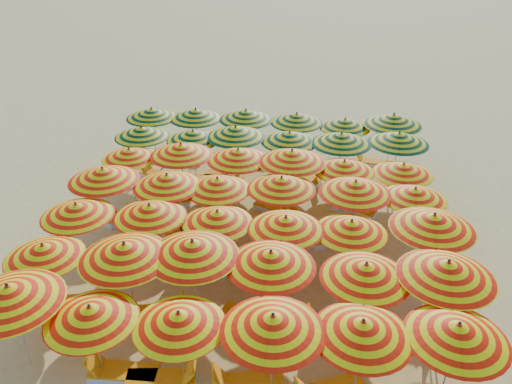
# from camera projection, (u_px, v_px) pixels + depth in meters

# --- Properties ---
(ground) EXTENTS (120.00, 120.00, 0.00)m
(ground) POSITION_uv_depth(u_px,v_px,m) (254.00, 238.00, 17.84)
(ground) COLOR #EACA68
(ground) RESTS_ON ground
(umbrella_0) EXTENTS (3.09, 3.09, 2.67)m
(umbrella_0) POSITION_uv_depth(u_px,v_px,m) (9.00, 294.00, 11.69)
(umbrella_0) COLOR silver
(umbrella_0) RESTS_ON ground
(umbrella_1) EXTENTS (2.76, 2.76, 2.35)m
(umbrella_1) POSITION_uv_depth(u_px,v_px,m) (90.00, 313.00, 11.52)
(umbrella_1) COLOR silver
(umbrella_1) RESTS_ON ground
(umbrella_2) EXTENTS (2.87, 2.87, 2.32)m
(umbrella_2) POSITION_uv_depth(u_px,v_px,m) (179.00, 320.00, 11.38)
(umbrella_2) COLOR silver
(umbrella_2) RESTS_ON ground
(umbrella_3) EXTENTS (2.88, 2.88, 2.54)m
(umbrella_3) POSITION_uv_depth(u_px,v_px,m) (273.00, 323.00, 11.01)
(umbrella_3) COLOR silver
(umbrella_3) RESTS_ON ground
(umbrella_4) EXTENTS (2.70, 2.70, 2.44)m
(umbrella_4) POSITION_uv_depth(u_px,v_px,m) (363.00, 329.00, 11.00)
(umbrella_4) COLOR silver
(umbrella_4) RESTS_ON ground
(umbrella_5) EXTENTS (2.68, 2.68, 2.46)m
(umbrella_5) POSITION_uv_depth(u_px,v_px,m) (458.00, 332.00, 10.89)
(umbrella_5) COLOR silver
(umbrella_5) RESTS_ON ground
(umbrella_6) EXTENTS (2.38, 2.38, 2.33)m
(umbrella_6) POSITION_uv_depth(u_px,v_px,m) (44.00, 251.00, 13.67)
(umbrella_6) COLOR silver
(umbrella_6) RESTS_ON ground
(umbrella_7) EXTENTS (3.21, 3.21, 2.66)m
(umbrella_7) POSITION_uv_depth(u_px,v_px,m) (125.00, 251.00, 13.18)
(umbrella_7) COLOR silver
(umbrella_7) RESTS_ON ground
(umbrella_8) EXTENTS (3.30, 3.30, 2.66)m
(umbrella_8) POSITION_uv_depth(u_px,v_px,m) (193.00, 249.00, 13.28)
(umbrella_8) COLOR silver
(umbrella_8) RESTS_ON ground
(umbrella_9) EXTENTS (3.01, 3.01, 2.56)m
(umbrella_9) POSITION_uv_depth(u_px,v_px,m) (271.00, 259.00, 13.03)
(umbrella_9) COLOR silver
(umbrella_9) RESTS_ON ground
(umbrella_10) EXTENTS (2.70, 2.70, 2.49)m
(umbrella_10) POSITION_uv_depth(u_px,v_px,m) (366.00, 271.00, 12.69)
(umbrella_10) COLOR silver
(umbrella_10) RESTS_ON ground
(umbrella_11) EXTENTS (3.01, 3.01, 2.65)m
(umbrella_11) POSITION_uv_depth(u_px,v_px,m) (447.00, 269.00, 12.52)
(umbrella_11) COLOR silver
(umbrella_11) RESTS_ON ground
(umbrella_12) EXTENTS (3.01, 3.01, 2.40)m
(umbrella_12) POSITION_uv_depth(u_px,v_px,m) (77.00, 210.00, 15.45)
(umbrella_12) COLOR silver
(umbrella_12) RESTS_ON ground
(umbrella_13) EXTENTS (2.78, 2.78, 2.41)m
(umbrella_13) POSITION_uv_depth(u_px,v_px,m) (150.00, 211.00, 15.39)
(umbrella_13) COLOR silver
(umbrella_13) RESTS_ON ground
(umbrella_14) EXTENTS (2.59, 2.59, 2.32)m
(umbrella_14) POSITION_uv_depth(u_px,v_px,m) (217.00, 217.00, 15.22)
(umbrella_14) COLOR silver
(umbrella_14) RESTS_ON ground
(umbrella_15) EXTENTS (2.86, 2.86, 2.42)m
(umbrella_15) POSITION_uv_depth(u_px,v_px,m) (286.00, 223.00, 14.76)
(umbrella_15) COLOR silver
(umbrella_15) RESTS_ON ground
(umbrella_16) EXTENTS (2.29, 2.29, 2.33)m
(umbrella_16) POSITION_uv_depth(u_px,v_px,m) (351.00, 227.00, 14.74)
(umbrella_16) COLOR silver
(umbrella_16) RESTS_ON ground
(umbrella_17) EXTENTS (3.11, 3.11, 2.66)m
(umbrella_17) POSITION_uv_depth(u_px,v_px,m) (433.00, 222.00, 14.44)
(umbrella_17) COLOR silver
(umbrella_17) RESTS_ON ground
(umbrella_18) EXTENTS (2.78, 2.78, 2.60)m
(umbrella_18) POSITION_uv_depth(u_px,v_px,m) (103.00, 175.00, 17.15)
(umbrella_18) COLOR silver
(umbrella_18) RESTS_ON ground
(umbrella_19) EXTENTS (2.80, 2.80, 2.52)m
(umbrella_19) POSITION_uv_depth(u_px,v_px,m) (167.00, 180.00, 16.92)
(umbrella_19) COLOR silver
(umbrella_19) RESTS_ON ground
(umbrella_20) EXTENTS (2.31, 2.31, 2.42)m
(umbrella_20) POSITION_uv_depth(u_px,v_px,m) (218.00, 184.00, 16.89)
(umbrella_20) COLOR silver
(umbrella_20) RESTS_ON ground
(umbrella_21) EXTENTS (2.99, 2.99, 2.49)m
(umbrella_21) POSITION_uv_depth(u_px,v_px,m) (282.00, 183.00, 16.80)
(umbrella_21) COLOR silver
(umbrella_21) RESTS_ON ground
(umbrella_22) EXTENTS (2.91, 2.91, 2.55)m
(umbrella_22) POSITION_uv_depth(u_px,v_px,m) (355.00, 187.00, 16.45)
(umbrella_22) COLOR silver
(umbrella_22) RESTS_ON ground
(umbrella_23) EXTENTS (2.74, 2.74, 2.31)m
(umbrella_23) POSITION_uv_depth(u_px,v_px,m) (415.00, 194.00, 16.49)
(umbrella_23) COLOR silver
(umbrella_23) RESTS_ON ground
(umbrella_24) EXTENTS (2.62, 2.62, 2.31)m
(umbrella_24) POSITION_uv_depth(u_px,v_px,m) (129.00, 154.00, 19.25)
(umbrella_24) COLOR silver
(umbrella_24) RESTS_ON ground
(umbrella_25) EXTENTS (3.06, 3.06, 2.57)m
(umbrella_25) POSITION_uv_depth(u_px,v_px,m) (181.00, 150.00, 19.00)
(umbrella_25) COLOR silver
(umbrella_25) RESTS_ON ground
(umbrella_26) EXTENTS (2.48, 2.48, 2.54)m
(umbrella_26) POSITION_uv_depth(u_px,v_px,m) (238.00, 155.00, 18.68)
(umbrella_26) COLOR silver
(umbrella_26) RESTS_ON ground
(umbrella_27) EXTENTS (2.78, 2.78, 2.66)m
(umbrella_27) POSITION_uv_depth(u_px,v_px,m) (292.00, 156.00, 18.29)
(umbrella_27) COLOR silver
(umbrella_27) RESTS_ON ground
(umbrella_28) EXTENTS (2.53, 2.53, 2.37)m
(umbrella_28) POSITION_uv_depth(u_px,v_px,m) (344.00, 166.00, 18.18)
(umbrella_28) COLOR silver
(umbrella_28) RESTS_ON ground
(umbrella_29) EXTENTS (2.60, 2.60, 2.32)m
(umbrella_29) POSITION_uv_depth(u_px,v_px,m) (403.00, 169.00, 18.06)
(umbrella_29) COLOR silver
(umbrella_29) RESTS_ON ground
(umbrella_30) EXTENTS (2.56, 2.56, 2.43)m
(umbrella_30) POSITION_uv_depth(u_px,v_px,m) (142.00, 132.00, 20.87)
(umbrella_30) COLOR silver
(umbrella_30) RESTS_ON ground
(umbrella_31) EXTENTS (2.61, 2.61, 2.39)m
(umbrella_31) POSITION_uv_depth(u_px,v_px,m) (193.00, 135.00, 20.63)
(umbrella_31) COLOR silver
(umbrella_31) RESTS_ON ground
(umbrella_32) EXTENTS (3.25, 3.25, 2.59)m
(umbrella_32) POSITION_uv_depth(u_px,v_px,m) (236.00, 132.00, 20.52)
(umbrella_32) COLOR silver
(umbrella_32) RESTS_ON ground
(umbrella_33) EXTENTS (3.07, 3.07, 2.48)m
(umbrella_33) POSITION_uv_depth(u_px,v_px,m) (289.00, 137.00, 20.28)
(umbrella_33) COLOR silver
(umbrella_33) RESTS_ON ground
(umbrella_34) EXTENTS (3.11, 3.11, 2.57)m
(umbrella_34) POSITION_uv_depth(u_px,v_px,m) (341.00, 139.00, 19.95)
(umbrella_34) COLOR silver
(umbrella_34) RESTS_ON ground
(umbrella_35) EXTENTS (3.23, 3.23, 2.60)m
(umbrella_35) POSITION_uv_depth(u_px,v_px,m) (399.00, 138.00, 19.93)
(umbrella_35) COLOR silver
(umbrella_35) RESTS_ON ground
(umbrella_36) EXTENTS (2.78, 2.78, 2.49)m
(umbrella_36) POSITION_uv_depth(u_px,v_px,m) (152.00, 113.00, 22.67)
(umbrella_36) COLOR silver
(umbrella_36) RESTS_ON ground
(umbrella_37) EXTENTS (2.93, 2.93, 2.53)m
(umbrella_37) POSITION_uv_depth(u_px,v_px,m) (196.00, 114.00, 22.48)
(umbrella_37) COLOR silver
(umbrella_37) RESTS_ON ground
(umbrella_38) EXTENTS (3.09, 3.09, 2.56)m
(umbrella_38) POSITION_uv_depth(u_px,v_px,m) (246.00, 115.00, 22.29)
(umbrella_38) COLOR silver
(umbrella_38) RESTS_ON ground
(umbrella_39) EXTENTS (2.54, 2.54, 2.49)m
(umbrella_39) POSITION_uv_depth(u_px,v_px,m) (297.00, 118.00, 22.12)
(umbrella_39) COLOR silver
(umbrella_39) RESTS_ON ground
(umbrella_40) EXTENTS (2.90, 2.90, 2.37)m
(umbrella_40) POSITION_uv_depth(u_px,v_px,m) (345.00, 124.00, 21.84)
(umbrella_40) COLOR silver
(umbrella_40) RESTS_ON ground
(umbrella_41) EXTENTS (2.58, 2.58, 2.68)m
(umbrella_41) POSITION_uv_depth(u_px,v_px,m) (393.00, 120.00, 21.49)
(umbrella_41) COLOR silver
(umbrella_41) RESTS_ON ground
(lounger_0) EXTENTS (1.75, 0.62, 0.69)m
(lounger_0) POSITION_uv_depth(u_px,v_px,m) (122.00, 373.00, 12.41)
(lounger_0) COLOR white
(lounger_0) RESTS_ON ground
(lounger_1) EXTENTS (1.79, 0.79, 0.69)m
(lounger_1) POSITION_uv_depth(u_px,v_px,m) (163.00, 380.00, 12.22)
(lounger_1) COLOR white
(lounger_1) RESTS_ON ground
(lounger_2) EXTENTS (1.81, 0.92, 0.69)m
(lounger_2) POSITION_uv_depth(u_px,v_px,m) (247.00, 384.00, 12.11)
(lounger_2) COLOR white
(lounger_2) RESTS_ON ground
(lounger_4) EXTENTS (1.82, 0.94, 0.69)m
(lounger_4) POSITION_uv_depth(u_px,v_px,m) (75.00, 303.00, 14.62)
(lounger_4) COLOR white
(lounger_4) RESTS_ON ground
(lounger_5) EXTENTS (1.82, 0.94, 0.69)m
(lounger_5) POSITION_uv_depth(u_px,v_px,m) (156.00, 313.00, 14.26)
(lounger_5) COLOR white
(lounger_5) RESTS_ON ground
(lounger_6) EXTENTS (1.83, 1.05, 0.69)m
(lounger_6) POSITION_uv_depth(u_px,v_px,m) (252.00, 318.00, 14.10)
(lounger_6) COLOR white
(lounger_6) RESTS_ON ground
(lounger_7) EXTENTS (1.77, 0.71, 0.69)m
(lounger_7) POSITION_uv_depth(u_px,v_px,m) (336.00, 328.00, 13.76)
(lounger_7) COLOR white
(lounger_7) RESTS_ON ground
(lounger_8) EXTENTS (1.81, 0.89, 0.69)m
(lounger_8) POSITION_uv_depth(u_px,v_px,m) (450.00, 331.00, 13.64)
(lounger_8) COLOR white
(lounger_8) RESTS_ON ground
(lounger_9) EXTENTS (1.82, 0.93, 0.69)m
(lounger_9) POSITION_uv_depth(u_px,v_px,m) (139.00, 259.00, 16.51)
(lounger_9) COLOR white
(lounger_9) RESTS_ON ground
(lounger_10) EXTENTS (1.81, 0.87, 0.69)m
(lounger_10) POSITION_uv_depth(u_px,v_px,m) (201.00, 266.00, 16.14)
(lounger_10) COLOR white
(lounger_10) RESTS_ON ground
(lounger_11) EXTENTS (1.82, 1.25, 0.69)m
(lounger_11) POSITION_uv_depth(u_px,v_px,m) (265.00, 276.00, 15.73)
(lounger_11) COLOR white
(lounger_11) RESTS_ON ground
(lounger_12) EXTENTS (1.73, 0.59, 0.69)m
(lounger_12) POSITION_uv_depth(u_px,v_px,m) (362.00, 280.00, 15.54)
(lounger_12) COLOR white
(lounger_12) RESTS_ON ground
(lounger_13) EXTENTS (1.80, 0.82, 0.69)m
(lounger_13) POSITION_uv_depth(u_px,v_px,m) (439.00, 277.00, 15.66)
(lounger_13) COLOR white
(lounger_13) RESTS_ON ground
(lounger_14) EXTENTS (1.81, 0.91, 0.69)m
(lounger_14) POSITION_uv_depth(u_px,v_px,m) (128.00, 224.00, 18.37)
(lounger_14) COLOR white
(lounger_14) RESTS_ON ground
(lounger_15) EXTENTS (1.82, 1.19, 0.69)m
(lounger_15) POSITION_uv_depth(u_px,v_px,m) (190.00, 229.00, 18.04)
(lounger_15) COLOR white
(lounger_15) RESTS_ON ground
(lounger_16) EXTENTS (1.83, 1.11, 0.69)m
(lounger_16) POSITION_uv_depth(u_px,v_px,m) (206.00, 231.00, 17.97)
(lounger_16) COLOR white
(lounger_16) RESTS_ON ground
(lounger_17) EXTENTS (1.83, 1.12, 0.69)m
(lounger_17) POSITION_uv_depth(u_px,v_px,m) (294.00, 231.00, 17.93)
(lounger_17) COLOR white
(lounger_17) RESTS_ON ground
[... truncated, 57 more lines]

